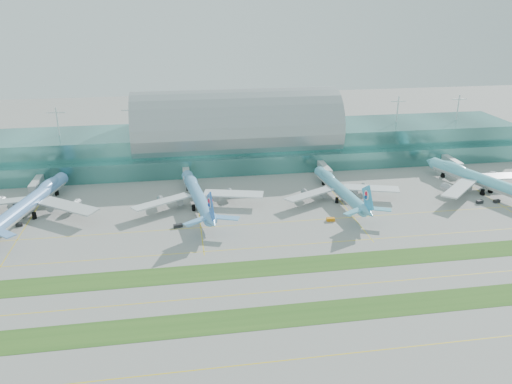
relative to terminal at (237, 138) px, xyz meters
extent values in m
plane|color=gray|center=(-0.01, -128.79, -14.23)|extent=(700.00, 700.00, 0.00)
cube|color=#3D7A75|center=(-0.01, 1.21, -4.23)|extent=(340.00, 42.00, 20.00)
cube|color=#3D7A75|center=(-0.01, -22.79, -9.23)|extent=(340.00, 8.00, 10.00)
ellipsoid|color=#9EA5A8|center=(-0.01, 1.21, 5.77)|extent=(340.00, 46.20, 16.17)
cylinder|color=white|center=(-0.01, 1.21, 13.77)|extent=(0.80, 0.80, 16.00)
cube|color=#B2B7B7|center=(-106.01, -33.79, -8.73)|extent=(3.50, 22.00, 3.00)
cylinder|color=black|center=(-106.01, -43.79, -12.23)|extent=(1.00, 1.00, 4.00)
cube|color=#B2B7B7|center=(-31.01, -33.79, -8.73)|extent=(3.50, 22.00, 3.00)
cylinder|color=black|center=(-31.01, -43.79, -12.23)|extent=(1.00, 1.00, 4.00)
cube|color=#B2B7B7|center=(43.99, -33.79, -8.73)|extent=(3.50, 22.00, 3.00)
cylinder|color=black|center=(43.99, -43.79, -12.23)|extent=(1.00, 1.00, 4.00)
cube|color=#B2B7B7|center=(118.99, -33.79, -8.73)|extent=(3.50, 22.00, 3.00)
cylinder|color=black|center=(118.99, -43.79, -12.23)|extent=(1.00, 1.00, 4.00)
cube|color=#2D591E|center=(-0.01, -156.79, -14.19)|extent=(420.00, 12.00, 0.08)
cube|color=#2D591E|center=(-0.01, -126.79, -14.19)|extent=(420.00, 12.00, 0.08)
cube|color=yellow|center=(-0.01, -176.79, -14.22)|extent=(420.00, 0.35, 0.01)
cube|color=yellow|center=(-0.01, -142.79, -14.22)|extent=(420.00, 0.35, 0.01)
cube|color=yellow|center=(-0.01, -110.79, -14.22)|extent=(420.00, 0.35, 0.01)
cube|color=yellow|center=(-0.01, -88.79, -14.22)|extent=(420.00, 0.35, 0.01)
cylinder|color=#6498DC|center=(-101.80, -63.17, -7.96)|extent=(21.77, 63.27, 6.36)
ellipsoid|color=#6498DC|center=(-97.43, -45.89, -6.21)|extent=(10.60, 20.24, 4.53)
cone|color=#6498DC|center=(-93.40, -29.92, -7.96)|extent=(7.43, 6.54, 6.36)
cylinder|color=#999EA2|center=(-114.38, -56.39, -10.53)|extent=(4.77, 6.33, 3.49)
cube|color=silver|center=(-84.39, -69.68, -8.38)|extent=(29.42, 24.42, 1.25)
cylinder|color=#999EA2|center=(-87.51, -63.18, -10.53)|extent=(4.77, 6.33, 3.49)
cylinder|color=black|center=(-95.87, -39.72, -12.69)|extent=(1.85, 1.85, 3.08)
cylinder|color=black|center=(-105.79, -66.39, -12.69)|extent=(1.85, 1.85, 3.08)
cylinder|color=black|center=(-99.82, -67.90, -12.69)|extent=(1.85, 1.85, 3.08)
cylinder|color=#66A8E0|center=(-26.59, -65.81, -8.48)|extent=(13.78, 58.67, 5.84)
ellipsoid|color=#66A8E0|center=(-28.83, -49.61, -6.87)|extent=(7.93, 18.35, 4.16)
cone|color=#66A8E0|center=(-30.89, -34.64, -8.48)|extent=(6.43, 5.47, 5.84)
cone|color=#66A8E0|center=(-22.08, -98.48, -7.35)|extent=(6.66, 9.16, 5.55)
cube|color=white|center=(-43.13, -70.00, -8.86)|extent=(28.05, 20.23, 1.15)
cylinder|color=#979BA0|center=(-39.63, -64.38, -10.84)|extent=(3.88, 5.57, 3.20)
cube|color=white|center=(-9.53, -65.36, -8.86)|extent=(29.14, 13.79, 1.15)
cylinder|color=#979BA0|center=(-14.43, -60.90, -10.84)|extent=(3.88, 5.57, 3.20)
cube|color=blue|center=(-22.34, -96.61, -1.41)|extent=(2.25, 12.34, 13.58)
cylinder|color=silver|center=(-22.47, -95.68, 0.00)|extent=(1.46, 4.60, 4.52)
cylinder|color=black|center=(-29.63, -43.82, -12.81)|extent=(1.70, 1.70, 2.83)
cylinder|color=black|center=(-28.88, -69.93, -12.81)|extent=(1.70, 1.70, 2.83)
cylinder|color=black|center=(-23.27, -69.16, -12.81)|extent=(1.70, 1.70, 2.83)
cylinder|color=#5DB2CE|center=(42.25, -67.63, -8.80)|extent=(10.59, 55.43, 5.52)
ellipsoid|color=#5DB2CE|center=(40.83, -52.25, -7.28)|extent=(6.77, 17.18, 3.93)
cone|color=#5DB2CE|center=(39.51, -38.04, -8.80)|extent=(5.90, 4.94, 5.52)
cone|color=#5DB2CE|center=(45.13, -98.63, -7.73)|extent=(5.96, 8.46, 5.24)
cube|color=silver|center=(26.47, -70.88, -9.16)|extent=(26.79, 18.19, 1.09)
cylinder|color=gray|center=(30.02, -65.72, -11.02)|extent=(3.46, 5.15, 3.02)
cube|color=silver|center=(58.36, -67.92, -9.16)|extent=(27.49, 14.09, 1.09)
cylinder|color=gray|center=(53.93, -63.51, -11.02)|extent=(3.46, 5.15, 3.02)
cube|color=#32A5DF|center=(44.97, -96.86, -2.13)|extent=(1.61, 11.69, 12.83)
cylinder|color=white|center=(44.88, -95.97, -0.79)|extent=(1.19, 4.33, 4.27)
cylinder|color=black|center=(40.32, -46.76, -12.89)|extent=(1.60, 1.60, 2.67)
cylinder|color=black|center=(39.93, -71.42, -12.89)|extent=(1.60, 1.60, 2.67)
cylinder|color=black|center=(45.24, -70.92, -12.89)|extent=(1.60, 1.60, 2.67)
cylinder|color=#66CCE1|center=(116.74, -68.21, -8.04)|extent=(27.41, 61.27, 6.29)
ellipsoid|color=#66CCE1|center=(110.72, -51.65, -6.31)|extent=(12.15, 20.01, 4.48)
cone|color=#66CCE1|center=(105.15, -36.36, -8.04)|extent=(7.65, 6.92, 6.29)
cube|color=silver|center=(100.27, -76.36, -8.44)|extent=(27.74, 26.04, 1.24)
cylinder|color=gray|center=(102.69, -69.65, -10.57)|extent=(5.15, 6.42, 3.45)
cube|color=silver|center=(134.59, -63.87, -8.44)|extent=(30.69, 8.71, 1.24)
cylinder|color=gray|center=(128.43, -60.28, -10.57)|extent=(5.15, 6.42, 3.45)
cylinder|color=black|center=(108.57, -45.74, -12.71)|extent=(1.83, 1.83, 3.04)
cylinder|color=black|center=(115.26, -73.06, -12.71)|extent=(1.83, 1.83, 3.04)
cylinder|color=black|center=(120.98, -70.98, -12.71)|extent=(1.83, 1.83, 3.04)
cube|color=black|center=(-104.47, -74.98, -13.50)|extent=(2.98, 2.01, 1.45)
cube|color=black|center=(-36.25, -86.95, -13.51)|extent=(4.14, 2.48, 1.43)
cube|color=black|center=(-23.19, -74.29, -13.54)|extent=(3.76, 2.31, 1.38)
cube|color=orange|center=(30.88, -91.01, -13.50)|extent=(3.71, 2.18, 1.46)
cube|color=black|center=(48.69, -73.31, -13.49)|extent=(4.20, 3.17, 1.47)
cube|color=black|center=(107.72, -82.99, -13.42)|extent=(3.42, 2.12, 1.61)
cube|color=black|center=(116.37, -83.41, -13.47)|extent=(3.35, 1.99, 1.51)
camera|label=1|loc=(-33.39, -284.60, 79.73)|focal=35.00mm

